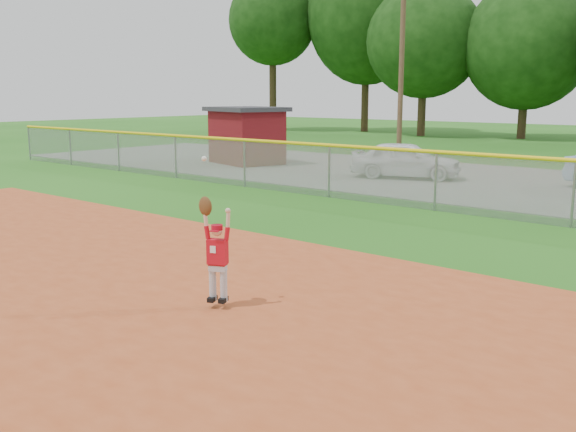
% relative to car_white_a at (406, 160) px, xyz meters
% --- Properties ---
extents(ground, '(120.00, 120.00, 0.00)m').
position_rel_car_white_a_xyz_m(ground, '(3.70, -15.04, -0.67)').
color(ground, '#236116').
rests_on(ground, ground).
extents(parking_strip, '(44.00, 10.00, 0.03)m').
position_rel_car_white_a_xyz_m(parking_strip, '(3.70, 0.96, -0.66)').
color(parking_strip, slate).
rests_on(parking_strip, ground).
extents(car_white_a, '(4.07, 2.73, 1.29)m').
position_rel_car_white_a_xyz_m(car_white_a, '(0.00, 0.00, 0.00)').
color(car_white_a, white).
rests_on(car_white_a, parking_strip).
extents(utility_shed, '(3.73, 3.23, 2.40)m').
position_rel_car_white_a_xyz_m(utility_shed, '(-7.63, -0.00, 0.55)').
color(utility_shed, '#580C10').
rests_on(utility_shed, ground).
extents(outfield_fence, '(40.06, 0.10, 1.55)m').
position_rel_car_white_a_xyz_m(outfield_fence, '(3.70, -5.04, 0.21)').
color(outfield_fence, gray).
rests_on(outfield_fence, ground).
extents(ballplayer, '(0.47, 0.28, 1.99)m').
position_rel_car_white_a_xyz_m(ballplayer, '(4.95, -13.93, 0.18)').
color(ballplayer, silver).
rests_on(ballplayer, ground).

